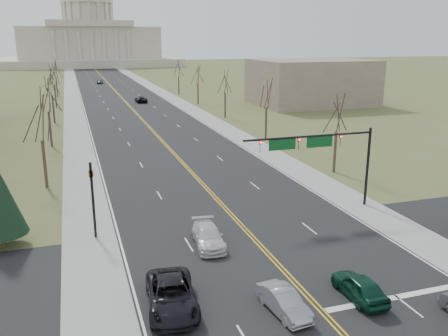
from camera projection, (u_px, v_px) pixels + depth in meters
ground at (314, 303)px, 27.54m from camera, size 600.00×600.00×0.00m
road at (118, 94)px, 128.37m from camera, size 20.00×380.00×0.01m
cross_road at (272, 258)px, 33.04m from camera, size 120.00×14.00×0.01m
sidewalk_left at (72, 96)px, 124.80m from camera, size 4.00×380.00×0.03m
sidewalk_right at (162, 92)px, 131.94m from camera, size 4.00×380.00×0.03m
center_line at (118, 94)px, 128.37m from camera, size 0.42×380.00×0.01m
edge_line_left at (81, 95)px, 125.46m from camera, size 0.15×380.00×0.01m
edge_line_right at (154, 93)px, 131.29m from camera, size 0.15×380.00×0.01m
stop_bar at (397, 297)px, 28.11m from camera, size 9.50×0.50×0.01m
capitol at (90, 38)px, 252.83m from camera, size 90.00×60.00×50.00m
signal_mast at (319, 148)px, 40.59m from camera, size 12.12×0.44×7.20m
signal_left at (92, 192)px, 35.51m from camera, size 0.32×0.36×6.00m
tree_r_0 at (337, 115)px, 52.40m from camera, size 3.74×3.74×8.50m
tree_l_0 at (40, 121)px, 46.75m from camera, size 3.96×3.96×9.00m
tree_r_1 at (267, 95)px, 70.74m from camera, size 3.74×3.74×8.50m
tree_l_1 at (47, 97)px, 65.08m from camera, size 3.96×3.96×9.00m
tree_r_2 at (225, 83)px, 89.07m from camera, size 3.74×3.74×8.50m
tree_l_2 at (51, 84)px, 83.41m from camera, size 3.96×3.96×9.00m
tree_r_3 at (198, 75)px, 107.40m from camera, size 3.74×3.74×8.50m
tree_l_3 at (54, 75)px, 101.75m from camera, size 3.96×3.96×9.00m
tree_r_4 at (178, 70)px, 125.74m from camera, size 3.74×3.74×8.50m
tree_l_4 at (55, 70)px, 120.08m from camera, size 3.96×3.96×9.00m
bldg_right_mass at (311, 82)px, 107.77m from camera, size 25.00×20.00×10.00m
car_nb_inner_lead at (359, 286)px, 27.86m from camera, size 1.75×4.29×1.46m
car_sb_inner_lead at (284, 302)px, 26.38m from camera, size 1.91×4.23×1.35m
car_sb_outer_lead at (172, 295)px, 26.74m from camera, size 3.32×6.14×1.63m
car_sb_inner_second at (208, 236)px, 34.90m from camera, size 2.48×5.10×1.43m
car_far_nb at (141, 99)px, 111.75m from camera, size 2.48×5.16×1.42m
car_far_sb at (100, 81)px, 156.44m from camera, size 2.37×4.64×1.51m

